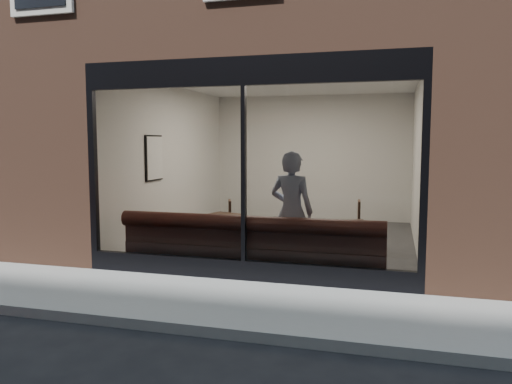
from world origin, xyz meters
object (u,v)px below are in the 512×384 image
(person, at_px, (292,212))
(cafe_table_left, at_px, (222,215))
(banquette, at_px, (252,259))
(cafe_chair_left, at_px, (220,239))
(cafe_chair_right, at_px, (348,239))
(cafe_table_right, at_px, (349,224))

(person, xyz_separation_m, cafe_table_left, (-1.34, 0.58, -0.20))
(banquette, bearing_deg, cafe_chair_left, 126.70)
(cafe_chair_right, bearing_deg, person, 60.89)
(banquette, bearing_deg, cafe_table_right, 22.18)
(banquette, xyz_separation_m, cafe_chair_left, (-1.00, 1.34, 0.01))
(banquette, xyz_separation_m, cafe_chair_right, (1.28, 1.97, 0.01))
(cafe_table_left, relative_size, cafe_chair_left, 1.44)
(banquette, relative_size, cafe_table_right, 6.10)
(banquette, distance_m, cafe_chair_right, 2.35)
(person, xyz_separation_m, cafe_chair_left, (-1.55, 1.01, -0.70))
(banquette, distance_m, cafe_table_left, 1.31)
(cafe_table_left, height_order, cafe_chair_right, cafe_table_left)
(cafe_table_right, bearing_deg, cafe_chair_left, 162.45)
(person, height_order, cafe_table_left, person)
(person, xyz_separation_m, cafe_table_right, (0.86, 0.25, -0.20))
(cafe_chair_left, relative_size, cafe_chair_right, 0.85)
(cafe_chair_left, bearing_deg, banquette, 106.06)
(cafe_chair_right, bearing_deg, cafe_table_left, 22.04)
(cafe_table_right, xyz_separation_m, cafe_chair_right, (-0.13, 1.39, -0.50))
(cafe_chair_left, xyz_separation_m, cafe_chair_right, (2.28, 0.63, 0.00))
(banquette, relative_size, cafe_chair_right, 8.84)
(cafe_table_left, distance_m, cafe_chair_right, 2.38)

